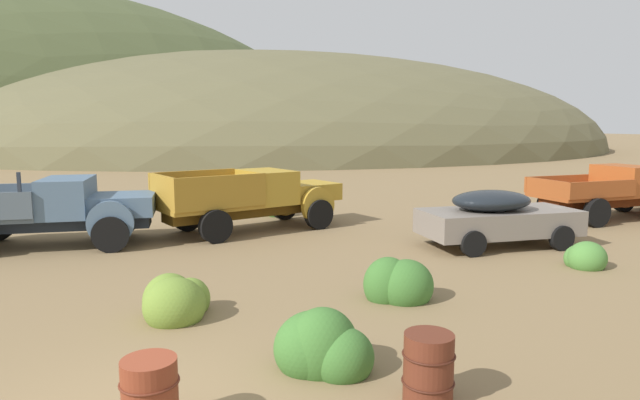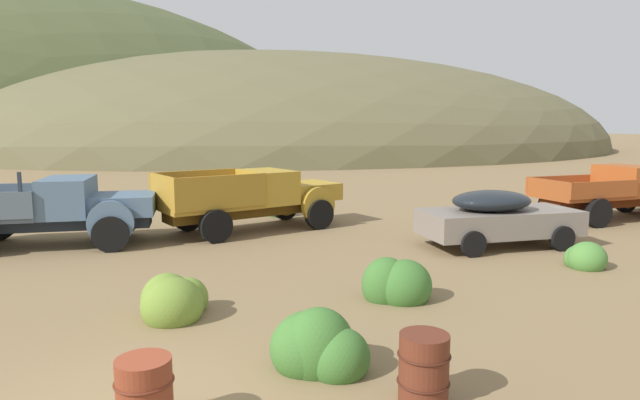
% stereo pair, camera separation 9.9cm
% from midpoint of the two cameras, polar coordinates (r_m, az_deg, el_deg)
% --- Properties ---
extents(hill_far_left, '(91.17, 79.08, 25.09)m').
position_cam_midpoint_polar(hill_far_left, '(78.81, -4.66, 5.54)').
color(hill_far_left, brown).
rests_on(hill_far_left, ground).
extents(truck_chalk_blue, '(5.82, 3.07, 2.16)m').
position_cam_midpoint_polar(truck_chalk_blue, '(16.72, -25.22, -0.96)').
color(truck_chalk_blue, '#262D39').
rests_on(truck_chalk_blue, ground).
extents(truck_mustard, '(6.18, 3.54, 1.91)m').
position_cam_midpoint_polar(truck_mustard, '(17.63, -6.13, 0.24)').
color(truck_mustard, '#593D12').
rests_on(truck_mustard, ground).
extents(car_primer_gray, '(4.68, 2.36, 1.57)m').
position_cam_midpoint_polar(car_primer_gray, '(15.94, 18.34, -1.67)').
color(car_primer_gray, slate).
rests_on(car_primer_gray, ground).
extents(truck_oxide_orange, '(5.91, 2.39, 1.89)m').
position_cam_midpoint_polar(truck_oxide_orange, '(22.28, 28.79, 0.85)').
color(truck_oxide_orange, '#51220D').
rests_on(truck_oxide_orange, ground).
extents(oil_drum_foreground, '(0.65, 0.65, 0.85)m').
position_cam_midpoint_polar(oil_drum_foreground, '(6.62, -17.71, -18.92)').
color(oil_drum_foreground, brown).
rests_on(oil_drum_foreground, ground).
extents(oil_drum_spare, '(0.65, 0.65, 0.86)m').
position_cam_midpoint_polar(oil_drum_spare, '(7.08, 10.81, -16.79)').
color(oil_drum_spare, '#5B2819').
rests_on(oil_drum_spare, ground).
extents(bush_between_trucks, '(0.93, 0.94, 0.81)m').
position_cam_midpoint_polar(bush_between_trucks, '(14.43, 25.66, -5.50)').
color(bush_between_trucks, '#4C8438').
rests_on(bush_between_trucks, ground).
extents(bush_front_right, '(1.31, 1.20, 1.06)m').
position_cam_midpoint_polar(bush_front_right, '(10.82, 7.64, -8.78)').
color(bush_front_right, '#3D702D').
rests_on(bush_front_right, ground).
extents(bush_back_edge, '(1.22, 1.24, 0.98)m').
position_cam_midpoint_polar(bush_back_edge, '(10.11, -15.10, -10.28)').
color(bush_back_edge, olive).
rests_on(bush_back_edge, ground).
extents(bush_near_barrel, '(0.89, 0.85, 0.97)m').
position_cam_midpoint_polar(bush_near_barrel, '(20.15, -4.49, -0.96)').
color(bush_near_barrel, '#3D702D').
rests_on(bush_near_barrel, ground).
extents(bush_lone_scrub, '(1.30, 1.26, 1.12)m').
position_cam_midpoint_polar(bush_lone_scrub, '(7.85, -0.10, -15.28)').
color(bush_lone_scrub, '#3D702D').
rests_on(bush_lone_scrub, ground).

